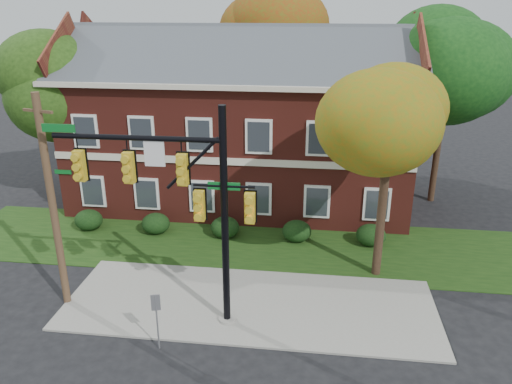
# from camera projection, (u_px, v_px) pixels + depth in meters

# --- Properties ---
(ground) EXTENTS (120.00, 120.00, 0.00)m
(ground) POSITION_uv_depth(u_px,v_px,m) (246.00, 321.00, 18.08)
(ground) COLOR black
(ground) RESTS_ON ground
(sidewalk) EXTENTS (14.00, 5.00, 0.08)m
(sidewalk) POSITION_uv_depth(u_px,v_px,m) (250.00, 304.00, 18.99)
(sidewalk) COLOR gray
(sidewalk) RESTS_ON ground
(grass_strip) EXTENTS (30.00, 6.00, 0.04)m
(grass_strip) POSITION_uv_depth(u_px,v_px,m) (264.00, 245.00, 23.64)
(grass_strip) COLOR #193811
(grass_strip) RESTS_ON ground
(apartment_building) EXTENTS (18.80, 8.80, 9.74)m
(apartment_building) POSITION_uv_depth(u_px,v_px,m) (241.00, 114.00, 27.62)
(apartment_building) COLOR maroon
(apartment_building) RESTS_ON ground
(hedge_far_left) EXTENTS (1.40, 1.26, 1.05)m
(hedge_far_left) POSITION_uv_depth(u_px,v_px,m) (89.00, 220.00, 25.16)
(hedge_far_left) COLOR black
(hedge_far_left) RESTS_ON ground
(hedge_left) EXTENTS (1.40, 1.26, 1.05)m
(hedge_left) POSITION_uv_depth(u_px,v_px,m) (156.00, 224.00, 24.75)
(hedge_left) COLOR black
(hedge_left) RESTS_ON ground
(hedge_center) EXTENTS (1.40, 1.26, 1.05)m
(hedge_center) POSITION_uv_depth(u_px,v_px,m) (225.00, 227.00, 24.34)
(hedge_center) COLOR black
(hedge_center) RESTS_ON ground
(hedge_right) EXTENTS (1.40, 1.26, 1.05)m
(hedge_right) POSITION_uv_depth(u_px,v_px,m) (297.00, 231.00, 23.93)
(hedge_right) COLOR black
(hedge_right) RESTS_ON ground
(hedge_far_right) EXTENTS (1.40, 1.26, 1.05)m
(hedge_far_right) POSITION_uv_depth(u_px,v_px,m) (371.00, 235.00, 23.52)
(hedge_far_right) COLOR black
(hedge_far_right) RESTS_ON ground
(tree_near_right) EXTENTS (4.50, 4.25, 8.58)m
(tree_near_right) POSITION_uv_depth(u_px,v_px,m) (397.00, 120.00, 18.68)
(tree_near_right) COLOR black
(tree_near_right) RESTS_ON ground
(tree_left_rear) EXTENTS (5.40, 5.10, 8.88)m
(tree_left_rear) POSITION_uv_depth(u_px,v_px,m) (61.00, 83.00, 27.12)
(tree_left_rear) COLOR black
(tree_left_rear) RESTS_ON ground
(tree_right_rear) EXTENTS (6.30, 5.95, 10.62)m
(tree_right_rear) POSITION_uv_depth(u_px,v_px,m) (457.00, 57.00, 25.97)
(tree_right_rear) COLOR black
(tree_right_rear) RESTS_ON ground
(tree_far_rear) EXTENTS (6.84, 6.46, 11.52)m
(tree_far_rear) POSITION_uv_depth(u_px,v_px,m) (278.00, 34.00, 33.36)
(tree_far_rear) COLOR black
(tree_far_rear) RESTS_ON ground
(traffic_signal) EXTENTS (7.06, 0.63, 7.88)m
(traffic_signal) POSITION_uv_depth(u_px,v_px,m) (182.00, 194.00, 16.43)
(traffic_signal) COLOR gray
(traffic_signal) RESTS_ON ground
(utility_pole) EXTENTS (1.23, 0.43, 8.06)m
(utility_pole) POSITION_uv_depth(u_px,v_px,m) (52.00, 204.00, 17.72)
(utility_pole) COLOR brown
(utility_pole) RESTS_ON ground
(sign_post) EXTENTS (0.30, 0.12, 2.07)m
(sign_post) POSITION_uv_depth(u_px,v_px,m) (156.00, 312.00, 16.15)
(sign_post) COLOR slate
(sign_post) RESTS_ON ground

